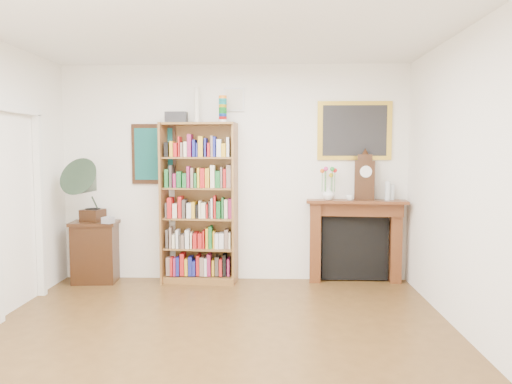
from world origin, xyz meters
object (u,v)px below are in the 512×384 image
(teacup, at_px, (350,198))
(bottle_right, at_px, (392,192))
(bottle_left, at_px, (388,191))
(flower_vase, at_px, (328,193))
(mantel_clock, at_px, (365,178))
(bookshelf, at_px, (199,194))
(cd_stack, at_px, (108,220))
(side_cabinet, at_px, (95,252))
(gramophone, at_px, (88,186))
(fireplace, at_px, (355,234))

(teacup, height_order, bottle_right, bottle_right)
(bottle_left, bearing_deg, flower_vase, 179.39)
(bottle_right, bearing_deg, mantel_clock, 179.16)
(bookshelf, distance_m, cd_stack, 1.18)
(side_cabinet, bearing_deg, flower_vase, -3.31)
(side_cabinet, relative_size, bottle_left, 3.29)
(gramophone, bearing_deg, flower_vase, 17.23)
(fireplace, xyz_separation_m, teacup, (-0.10, -0.13, 0.48))
(fireplace, bearing_deg, bookshelf, -172.40)
(side_cabinet, height_order, fireplace, fireplace)
(bookshelf, distance_m, bottle_right, 2.46)
(bookshelf, xyz_separation_m, side_cabinet, (-1.35, -0.04, -0.75))
(fireplace, height_order, bottle_right, bottle_right)
(fireplace, bearing_deg, bottle_right, 1.25)
(cd_stack, bearing_deg, fireplace, 5.28)
(gramophone, bearing_deg, mantel_clock, 17.23)
(side_cabinet, relative_size, mantel_clock, 1.36)
(cd_stack, distance_m, flower_vase, 2.79)
(flower_vase, bearing_deg, bottle_left, -0.61)
(bottle_left, bearing_deg, gramophone, -177.41)
(side_cabinet, xyz_separation_m, gramophone, (-0.03, -0.09, 0.85))
(cd_stack, bearing_deg, teacup, 3.05)
(fireplace, relative_size, mantel_clock, 2.21)
(flower_vase, height_order, bottle_right, bottle_right)
(side_cabinet, height_order, mantel_clock, mantel_clock)
(flower_vase, bearing_deg, teacup, -16.19)
(side_cabinet, relative_size, cd_stack, 6.57)
(gramophone, height_order, bottle_right, gramophone)
(bookshelf, distance_m, gramophone, 1.39)
(side_cabinet, distance_m, gramophone, 0.86)
(mantel_clock, bearing_deg, teacup, -139.92)
(fireplace, distance_m, gramophone, 3.45)
(side_cabinet, distance_m, flower_vase, 3.09)
(gramophone, xyz_separation_m, teacup, (3.29, 0.10, -0.14))
(mantel_clock, bearing_deg, gramophone, -163.59)
(cd_stack, distance_m, bottle_left, 3.54)
(bookshelf, xyz_separation_m, bottle_right, (2.46, 0.07, 0.02))
(bookshelf, distance_m, fireplace, 2.07)
(flower_vase, xyz_separation_m, bottle_left, (0.75, -0.01, 0.04))
(side_cabinet, xyz_separation_m, flower_vase, (2.99, 0.08, 0.76))
(bottle_right, bearing_deg, cd_stack, -175.85)
(cd_stack, distance_m, mantel_clock, 3.28)
(gramophone, distance_m, cd_stack, 0.50)
(gramophone, height_order, bottle_left, gramophone)
(cd_stack, height_order, bottle_left, bottle_left)
(gramophone, bearing_deg, bookshelf, 19.47)
(mantel_clock, bearing_deg, fireplace, -179.71)
(fireplace, distance_m, bottle_right, 0.71)
(bookshelf, height_order, bottle_left, bookshelf)
(mantel_clock, relative_size, flower_vase, 3.51)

